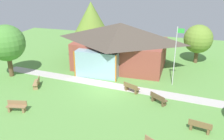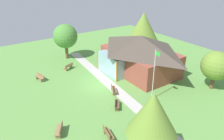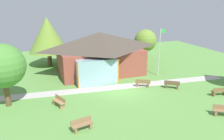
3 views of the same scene
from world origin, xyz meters
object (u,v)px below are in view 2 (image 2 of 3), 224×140
bench_rear_near_path (113,90)px  bench_lawn_far_right (108,134)px  tree_behind_pavilion_left (143,27)px  tree_behind_pavilion_right (216,66)px  bench_mid_right (117,104)px  bench_front_left (40,77)px  flagpole (154,73)px  bench_mid_left (68,67)px  pavilion (139,53)px  bench_front_right (59,130)px  tree_far_east (153,114)px  tree_west_hedge (65,36)px

bench_rear_near_path → bench_lawn_far_right: bearing=-13.0°
tree_behind_pavilion_left → tree_behind_pavilion_right: 13.70m
bench_mid_right → bench_front_left: bearing=-120.6°
flagpole → bench_mid_left: 12.86m
pavilion → bench_front_right: pavilion is taller
bench_rear_near_path → bench_front_right: bearing=-43.2°
tree_behind_pavilion_left → bench_front_right: bearing=-59.4°
tree_behind_pavilion_left → tree_far_east: bearing=-40.2°
flagpole → bench_rear_near_path: (-3.37, -2.57, -2.64)m
flagpole → bench_lawn_far_right: 7.79m
bench_mid_right → bench_lawn_far_right: bearing=-8.4°
flagpole → tree_west_hedge: (-15.87, -2.51, 0.40)m
pavilion → bench_front_right: size_ratio=6.96×
bench_rear_near_path → tree_west_hedge: size_ratio=0.29×
bench_front_left → tree_far_east: tree_far_east is taller
bench_mid_left → bench_mid_right: 11.06m
tree_behind_pavilion_right → bench_front_left: bearing=-130.0°
pavilion → tree_behind_pavilion_right: (8.19, 3.92, 0.27)m
tree_behind_pavilion_right → tree_far_east: bearing=-74.2°
flagpole → bench_mid_right: bearing=-102.1°
bench_front_left → tree_far_east: (16.75, 2.35, 3.67)m
bench_mid_left → tree_west_hedge: 5.24m
bench_front_right → bench_rear_near_path: 8.02m
pavilion → bench_rear_near_path: (2.72, -5.92, -2.14)m
bench_front_left → bench_lawn_far_right: bearing=173.3°
bench_front_left → tree_behind_pavilion_left: 17.39m
bench_front_left → bench_front_right: (10.51, -1.75, 0.00)m
tree_behind_pavilion_right → tree_west_hedge: 20.47m
tree_behind_pavilion_left → bench_mid_right: bearing=-50.0°
tree_west_hedge → bench_mid_right: bearing=-5.5°
bench_mid_left → bench_rear_near_path: same height
bench_front_left → bench_rear_near_path: same height
flagpole → bench_front_right: 10.37m
flagpole → bench_front_left: 13.95m
bench_front_right → tree_behind_pavilion_left: 22.06m
bench_front_left → tree_far_east: 17.31m
bench_mid_right → bench_lawn_far_right: (3.08, -3.03, 0.00)m
bench_lawn_far_right → tree_west_hedge: size_ratio=0.30×
pavilion → bench_lawn_far_right: (8.33, -10.32, -2.14)m
tree_behind_pavilion_left → flagpole: bearing=-37.2°
bench_lawn_far_right → bench_mid_left: bearing=-179.7°
pavilion → tree_behind_pavilion_right: pavilion is taller
bench_rear_near_path → tree_west_hedge: 12.87m
bench_mid_right → bench_mid_left: bearing=-143.2°
tree_behind_pavilion_right → tree_west_hedge: tree_west_hedge is taller
bench_mid_right → tree_west_hedge: 15.40m
bench_lawn_far_right → tree_west_hedge: 18.90m
flagpole → tree_west_hedge: bearing=-171.0°
bench_front_left → tree_west_hedge: 8.19m
pavilion → tree_west_hedge: tree_west_hedge is taller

